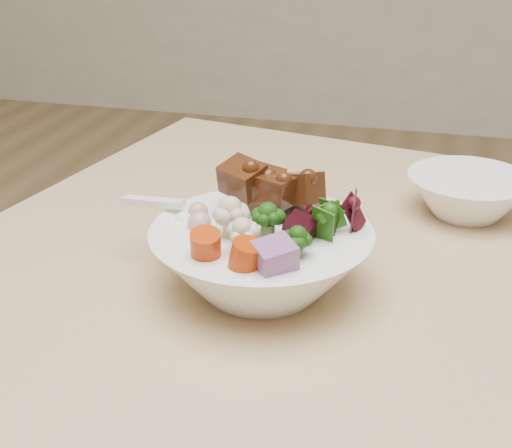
% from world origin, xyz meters
% --- Properties ---
extents(food_bowl, '(0.22, 0.22, 0.12)m').
position_xyz_m(food_bowl, '(-0.12, 0.13, 0.76)').
color(food_bowl, white).
rests_on(food_bowl, dining_table).
extents(soup_spoon, '(0.12, 0.06, 0.02)m').
position_xyz_m(soup_spoon, '(-0.21, 0.14, 0.79)').
color(soup_spoon, white).
rests_on(soup_spoon, food_bowl).
extents(side_bowl, '(0.15, 0.15, 0.05)m').
position_xyz_m(side_bowl, '(0.08, 0.37, 0.75)').
color(side_bowl, white).
rests_on(side_bowl, dining_table).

